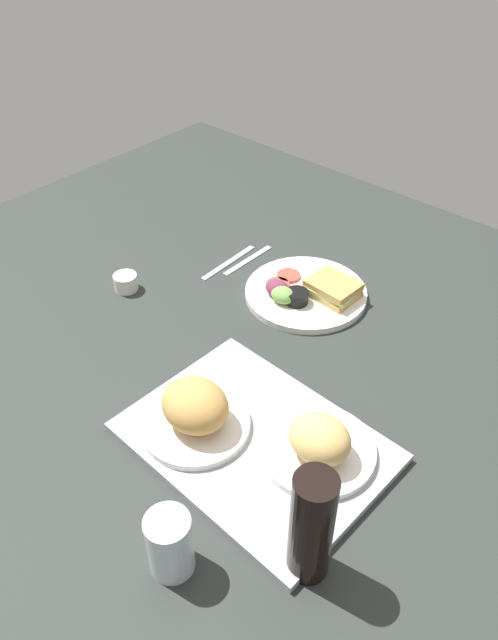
% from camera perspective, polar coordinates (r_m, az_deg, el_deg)
% --- Properties ---
extents(ground_plane, '(1.90, 1.50, 0.03)m').
position_cam_1_polar(ground_plane, '(1.36, 1.47, -1.54)').
color(ground_plane, '#282D2B').
extents(serving_tray, '(0.46, 0.35, 0.02)m').
position_cam_1_polar(serving_tray, '(1.12, 0.56, -11.28)').
color(serving_tray, '#9EA0A3').
rests_on(serving_tray, ground_plane).
extents(bread_plate_near, '(0.20, 0.20, 0.09)m').
position_cam_1_polar(bread_plate_near, '(1.07, 6.48, -11.32)').
color(bread_plate_near, white).
rests_on(bread_plate_near, serving_tray).
extents(bread_plate_far, '(0.20, 0.20, 0.10)m').
position_cam_1_polar(bread_plate_far, '(1.11, -5.02, -8.45)').
color(bread_plate_far, white).
rests_on(bread_plate_far, serving_tray).
extents(plate_with_salad, '(0.29, 0.29, 0.05)m').
position_cam_1_polar(plate_with_salad, '(1.44, 5.43, 2.62)').
color(plate_with_salad, white).
rests_on(plate_with_salad, ground_plane).
extents(drinking_glass, '(0.07, 0.07, 0.11)m').
position_cam_1_polar(drinking_glass, '(0.96, -7.36, -19.93)').
color(drinking_glass, silver).
rests_on(drinking_glass, ground_plane).
extents(soda_bottle, '(0.06, 0.06, 0.21)m').
position_cam_1_polar(soda_bottle, '(0.91, 5.81, -18.59)').
color(soda_bottle, black).
rests_on(soda_bottle, ground_plane).
extents(espresso_cup, '(0.06, 0.06, 0.04)m').
position_cam_1_polar(espresso_cup, '(1.49, -11.39, 3.46)').
color(espresso_cup, silver).
rests_on(espresso_cup, ground_plane).
extents(fork, '(0.02, 0.17, 0.01)m').
position_cam_1_polar(fork, '(1.57, -0.10, 5.61)').
color(fork, '#B7B7BC').
rests_on(fork, ground_plane).
extents(knife, '(0.02, 0.19, 0.01)m').
position_cam_1_polar(knife, '(1.56, -1.91, 5.40)').
color(knife, '#B7B7BC').
rests_on(knife, ground_plane).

